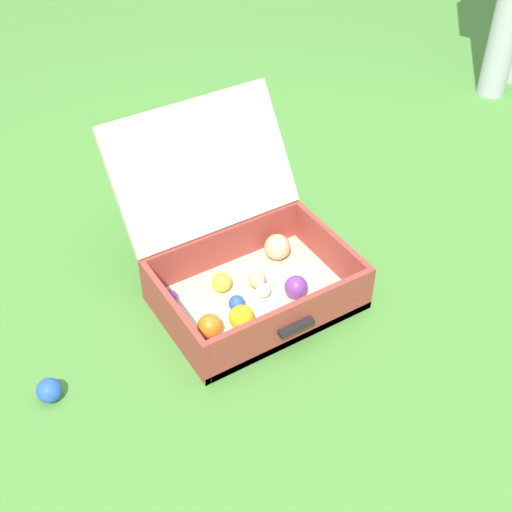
# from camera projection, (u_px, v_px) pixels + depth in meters

# --- Properties ---
(ground_plane) EXTENTS (16.00, 16.00, 0.00)m
(ground_plane) POSITION_uv_depth(u_px,v_px,m) (259.00, 305.00, 2.09)
(ground_plane) COLOR #4C8C38
(open_suitcase) EXTENTS (0.56, 0.64, 0.49)m
(open_suitcase) POSITION_uv_depth(u_px,v_px,m) (242.00, 259.00, 2.07)
(open_suitcase) COLOR beige
(open_suitcase) RESTS_ON ground
(stray_ball_on_grass) EXTENTS (0.07, 0.07, 0.07)m
(stray_ball_on_grass) POSITION_uv_depth(u_px,v_px,m) (49.00, 390.00, 1.80)
(stray_ball_on_grass) COLOR blue
(stray_ball_on_grass) RESTS_ON ground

